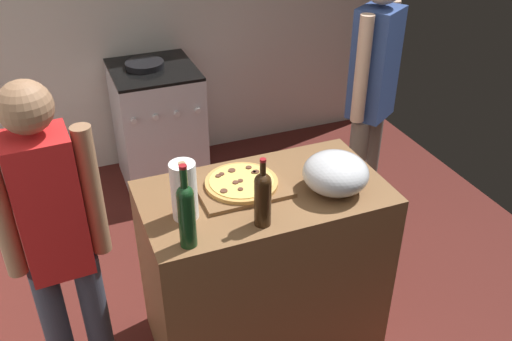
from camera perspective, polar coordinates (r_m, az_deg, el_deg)
ground_plane at (r=3.49m, az=-2.14°, el=-8.92°), size 3.82×3.39×0.02m
counter at (r=2.75m, az=0.78°, el=-9.80°), size 1.10×0.61×0.88m
cutting_board at (r=2.49m, az=-1.49°, el=-1.61°), size 0.40×0.32×0.02m
pizza at (r=2.48m, az=-1.50°, el=-1.21°), size 0.33×0.33×0.03m
mixing_bowl at (r=2.46m, az=8.15°, el=-0.28°), size 0.29×0.29×0.18m
paper_towel_roll at (r=2.27m, az=-7.38°, el=-2.07°), size 0.11×0.11×0.26m
wine_bottle_amber at (r=2.10m, az=-7.13°, el=-4.27°), size 0.07×0.07×0.36m
wine_bottle_green at (r=2.20m, az=0.69°, el=-2.69°), size 0.07×0.07×0.31m
stove at (r=4.05m, az=-9.97°, el=4.52°), size 0.56×0.63×0.92m
person_in_stripes at (r=2.30m, az=-19.66°, el=-6.88°), size 0.40×0.21×1.57m
person_in_red at (r=3.27m, az=11.75°, el=7.84°), size 0.35×0.30×1.67m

